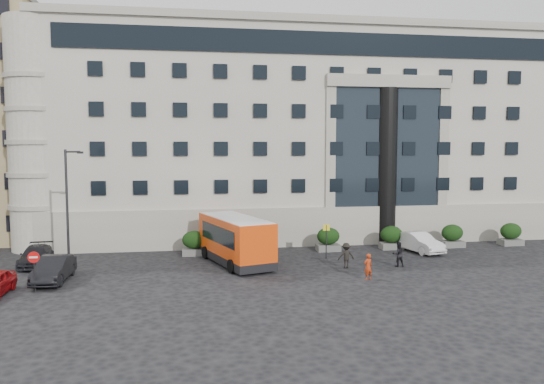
{
  "coord_description": "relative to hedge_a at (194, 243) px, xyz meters",
  "views": [
    {
      "loc": [
        -4.35,
        -32.02,
        8.23
      ],
      "look_at": [
        1.4,
        4.42,
        5.0
      ],
      "focal_mm": 35.0,
      "sensor_mm": 36.0,
      "label": 1
    }
  ],
  "objects": [
    {
      "name": "hedge_a",
      "position": [
        0.0,
        0.0,
        0.0
      ],
      "size": [
        1.8,
        1.26,
        1.84
      ],
      "color": "#535351",
      "rests_on": "ground"
    },
    {
      "name": "hedge_d",
      "position": [
        15.6,
        0.0,
        0.0
      ],
      "size": [
        1.8,
        1.26,
        1.84
      ],
      "color": "#535351",
      "rests_on": "ground"
    },
    {
      "name": "parked_car_c",
      "position": [
        -10.83,
        -1.74,
        -0.26
      ],
      "size": [
        2.22,
        4.72,
        1.33
      ],
      "primitive_type": "imported",
      "rotation": [
        0.0,
        0.0,
        0.08
      ],
      "color": "black",
      "rests_on": "ground"
    },
    {
      "name": "pedestrian_a",
      "position": [
        10.48,
        -9.12,
        -0.11
      ],
      "size": [
        0.69,
        0.57,
        1.63
      ],
      "primitive_type": "imported",
      "rotation": [
        0.0,
        0.0,
        3.49
      ],
      "color": "#A92F10",
      "rests_on": "ground"
    },
    {
      "name": "no_entry_sign",
      "position": [
        -9.0,
        -8.84,
        0.72
      ],
      "size": [
        0.64,
        0.16,
        2.32
      ],
      "color": "#262628",
      "rests_on": "ground"
    },
    {
      "name": "white_taxi",
      "position": [
        17.24,
        -1.51,
        -0.17
      ],
      "size": [
        2.67,
        4.85,
        1.51
      ],
      "primitive_type": "imported",
      "rotation": [
        0.0,
        0.0,
        0.25
      ],
      "color": "silver",
      "rests_on": "ground"
    },
    {
      "name": "parked_car_b",
      "position": [
        -8.51,
        -6.56,
        -0.16
      ],
      "size": [
        1.8,
        4.72,
        1.54
      ],
      "primitive_type": "imported",
      "rotation": [
        0.0,
        0.0,
        -0.04
      ],
      "color": "black",
      "rests_on": "ground"
    },
    {
      "name": "minibus",
      "position": [
        2.82,
        -3.36,
        0.86
      ],
      "size": [
        4.95,
        8.26,
        3.26
      ],
      "rotation": [
        0.0,
        0.0,
        0.31
      ],
      "color": "#DE3E0A",
      "rests_on": "ground"
    },
    {
      "name": "pedestrian_b",
      "position": [
        13.71,
        -6.0,
        -0.08
      ],
      "size": [
        0.83,
        0.65,
        1.7
      ],
      "primitive_type": "imported",
      "rotation": [
        0.0,
        0.0,
        3.13
      ],
      "color": "black",
      "rests_on": "ground"
    },
    {
      "name": "apartment_far",
      "position": [
        -23.0,
        30.2,
        10.07
      ],
      "size": [
        13.0,
        13.0,
        22.0
      ],
      "primitive_type": "cube",
      "color": "#80624A",
      "rests_on": "ground"
    },
    {
      "name": "bus_stop_sign",
      "position": [
        9.5,
        -2.8,
        0.8
      ],
      "size": [
        0.5,
        0.08,
        2.52
      ],
      "color": "#262628",
      "rests_on": "ground"
    },
    {
      "name": "hedge_f",
      "position": [
        26.0,
        0.0,
        0.0
      ],
      "size": [
        1.8,
        1.26,
        1.84
      ],
      "color": "#535351",
      "rests_on": "ground"
    },
    {
      "name": "hedge_b",
      "position": [
        5.2,
        0.0,
        0.0
      ],
      "size": [
        1.8,
        1.26,
        1.84
      ],
      "color": "#535351",
      "rests_on": "ground"
    },
    {
      "name": "hedge_e",
      "position": [
        20.8,
        0.0,
        0.0
      ],
      "size": [
        1.8,
        1.26,
        1.84
      ],
      "color": "#535351",
      "rests_on": "ground"
    },
    {
      "name": "street_lamp",
      "position": [
        -7.94,
        -4.8,
        3.44
      ],
      "size": [
        1.16,
        0.18,
        8.0
      ],
      "color": "#262628",
      "rests_on": "ground"
    },
    {
      "name": "ground",
      "position": [
        4.0,
        -7.8,
        -0.93
      ],
      "size": [
        120.0,
        120.0,
        0.0
      ],
      "primitive_type": "plane",
      "color": "black",
      "rests_on": "ground"
    },
    {
      "name": "civic_building",
      "position": [
        10.0,
        14.2,
        8.07
      ],
      "size": [
        44.0,
        24.0,
        18.0
      ],
      "primitive_type": "cube",
      "color": "#9F998C",
      "rests_on": "ground"
    },
    {
      "name": "hedge_c",
      "position": [
        10.4,
        0.0,
        0.0
      ],
      "size": [
        1.8,
        1.26,
        1.84
      ],
      "color": "#535351",
      "rests_on": "ground"
    },
    {
      "name": "red_truck",
      "position": [
        -8.11,
        8.22,
        0.69
      ],
      "size": [
        3.91,
        6.33,
        3.17
      ],
      "rotation": [
        0.0,
        0.0,
        0.25
      ],
      "color": "maroon",
      "rests_on": "ground"
    },
    {
      "name": "pedestrian_c",
      "position": [
        10.06,
        -5.9,
        -0.07
      ],
      "size": [
        1.12,
        0.65,
        1.72
      ],
      "primitive_type": "imported",
      "rotation": [
        0.0,
        0.0,
        3.16
      ],
      "color": "black",
      "rests_on": "ground"
    },
    {
      "name": "entrance_column",
      "position": [
        16.0,
        2.5,
        5.57
      ],
      "size": [
        1.8,
        1.8,
        13.0
      ],
      "primitive_type": "cylinder",
      "color": "black",
      "rests_on": "ground"
    },
    {
      "name": "parked_car_d",
      "position": [
        -7.5,
        8.2,
        -0.28
      ],
      "size": [
        2.57,
        4.82,
        1.29
      ],
      "primitive_type": "imported",
      "rotation": [
        0.0,
        0.0,
        -0.1
      ],
      "color": "black",
      "rests_on": "ground"
    }
  ]
}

